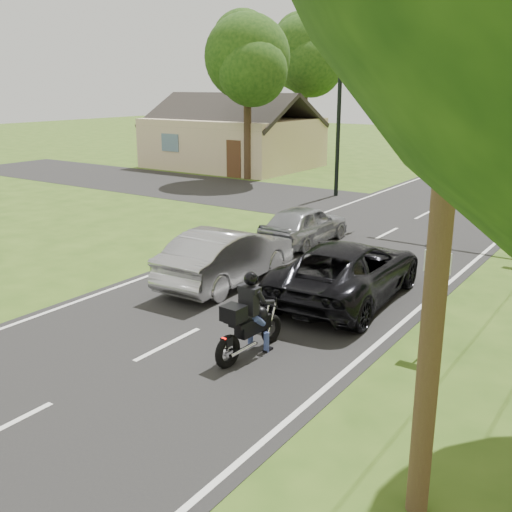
# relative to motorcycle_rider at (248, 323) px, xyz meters

# --- Properties ---
(ground) EXTENTS (140.00, 140.00, 0.00)m
(ground) POSITION_rel_motorcycle_rider_xyz_m (-1.72, -0.55, -0.71)
(ground) COLOR #314D15
(ground) RESTS_ON ground
(road) EXTENTS (8.00, 100.00, 0.01)m
(road) POSITION_rel_motorcycle_rider_xyz_m (-1.72, 9.45, -0.70)
(road) COLOR black
(road) RESTS_ON ground
(cross_road) EXTENTS (60.00, 7.00, 0.01)m
(cross_road) POSITION_rel_motorcycle_rider_xyz_m (-1.72, 15.45, -0.71)
(cross_road) COLOR black
(cross_road) RESTS_ON ground
(motorcycle_rider) EXTENTS (0.59, 2.10, 1.81)m
(motorcycle_rider) POSITION_rel_motorcycle_rider_xyz_m (0.00, 0.00, 0.00)
(motorcycle_rider) COLOR black
(motorcycle_rider) RESTS_ON ground
(dark_suv) EXTENTS (2.84, 5.61, 1.52)m
(dark_suv) POSITION_rel_motorcycle_rider_xyz_m (0.15, 4.21, 0.06)
(dark_suv) COLOR black
(dark_suv) RESTS_ON road
(silver_sedan) EXTENTS (1.82, 4.76, 1.55)m
(silver_sedan) POSITION_rel_motorcycle_rider_xyz_m (-3.18, 3.50, 0.08)
(silver_sedan) COLOR #A8A8AD
(silver_sedan) RESTS_ON road
(silver_suv) EXTENTS (1.67, 4.07, 1.38)m
(silver_suv) POSITION_rel_motorcycle_rider_xyz_m (-3.52, 8.38, -0.01)
(silver_suv) COLOR #96989D
(silver_suv) RESTS_ON road
(traffic_signal) EXTENTS (6.38, 0.44, 6.00)m
(traffic_signal) POSITION_rel_motorcycle_rider_xyz_m (1.62, 13.45, 3.43)
(traffic_signal) COLOR black
(traffic_signal) RESTS_ON ground
(signal_pole_far) EXTENTS (0.20, 0.20, 6.00)m
(signal_pole_far) POSITION_rel_motorcycle_rider_xyz_m (-6.92, 17.45, 2.29)
(signal_pole_far) COLOR black
(signal_pole_far) RESTS_ON ground
(utility_pole_near) EXTENTS (1.60, 0.28, 10.00)m
(utility_pole_near) POSITION_rel_motorcycle_rider_xyz_m (4.48, -2.55, 4.37)
(utility_pole_near) COLOR brown
(utility_pole_near) RESTS_ON ground
(sign_white) EXTENTS (0.55, 0.07, 2.12)m
(sign_white) POSITION_rel_motorcycle_rider_xyz_m (2.98, 2.43, 0.89)
(sign_white) COLOR slate
(sign_white) RESTS_ON ground
(tree_left_near) EXTENTS (5.12, 4.96, 9.22)m
(tree_left_near) POSITION_rel_motorcycle_rider_xyz_m (-13.45, 19.24, 5.82)
(tree_left_near) COLOR #332316
(tree_left_near) RESTS_ON ground
(tree_left_far) EXTENTS (5.76, 5.58, 10.14)m
(tree_left_far) POSITION_rel_motorcycle_rider_xyz_m (-15.41, 29.21, 6.42)
(tree_left_far) COLOR #332316
(tree_left_far) RESTS_ON ground
(house) EXTENTS (10.20, 8.00, 4.84)m
(house) POSITION_rel_motorcycle_rider_xyz_m (-17.72, 23.45, 1.06)
(house) COLOR tan
(house) RESTS_ON ground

